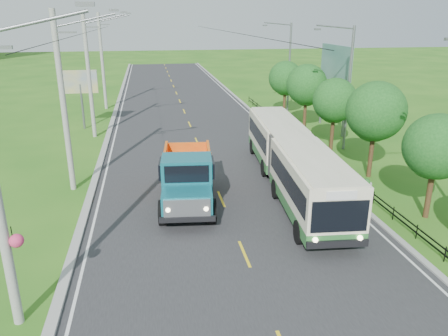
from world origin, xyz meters
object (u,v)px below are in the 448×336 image
object	(u,v)px
tree_fourth	(335,102)
tree_back	(285,80)
billboard_right	(335,69)
pole_mid	(89,75)
streetlight_mid	(347,84)
planter_far	(284,123)
pole_near	(64,103)
tree_fifth	(307,87)
tree_third	(375,114)
streetlight_far	(288,65)
pole_far	(103,61)
planter_near	(366,185)
dump_truck	(187,175)
billboard_left	(80,86)
bus	(292,157)
planter_mid	(316,147)
tree_second	(436,149)

from	to	relation	value
tree_fourth	tree_back	bearing A→B (deg)	90.00
billboard_right	pole_mid	bearing A→B (deg)	177.22
streetlight_mid	planter_far	size ratio (longest dim) A/B	13.54
pole_near	tree_fifth	size ratio (longest dim) A/B	1.72
tree_third	streetlight_far	distance (m)	19.90
pole_far	tree_back	world-z (taller)	pole_far
billboard_right	tree_fourth	bearing A→B (deg)	-112.64
streetlight_far	planter_near	bearing A→B (deg)	-95.30
planter_far	billboard_right	size ratio (longest dim) A/B	0.09
pole_far	tree_fourth	xyz separation A→B (m)	(18.12, -18.86, -1.51)
tree_fifth	planter_far	distance (m)	4.21
tree_fourth	billboard_right	size ratio (longest dim) A/B	0.74
dump_truck	billboard_left	bearing A→B (deg)	118.26
tree_fourth	planter_far	size ratio (longest dim) A/B	8.06
tree_back	planter_far	size ratio (longest dim) A/B	8.21
streetlight_mid	planter_far	xyz separation A→B (m)	(-2.04, 8.00, -4.62)
streetlight_far	planter_far	bearing A→B (deg)	-108.80
streetlight_mid	pole_mid	bearing A→B (deg)	159.68
billboard_left	bus	distance (m)	21.97
pole_far	planter_mid	xyz separation A→B (m)	(16.86, -19.00, -4.81)
tree_fourth	tree_second	bearing A→B (deg)	-90.00
pole_near	dump_truck	distance (m)	7.96
streetlight_far	planter_near	size ratio (longest dim) A/B	13.54
billboard_left	bus	world-z (taller)	billboard_left
pole_far	tree_fifth	bearing A→B (deg)	-35.36
bus	streetlight_far	bearing A→B (deg)	77.85
pole_far	tree_third	bearing A→B (deg)	-53.91
planter_mid	bus	distance (m)	8.32
pole_mid	streetlight_mid	world-z (taller)	pole_mid
pole_near	billboard_right	bearing A→B (deg)	28.14
streetlight_far	pole_mid	bearing A→B (deg)	-159.68
planter_mid	billboard_right	size ratio (longest dim) A/B	0.09
tree_third	tree_fifth	size ratio (longest dim) A/B	1.03
tree_third	dump_truck	xyz separation A→B (m)	(-11.72, -2.41, -2.32)
tree_second	tree_third	xyz separation A→B (m)	(0.00, 6.00, 0.47)
pole_near	planter_far	xyz separation A→B (m)	(16.86, 13.00, -4.81)
billboard_right	planter_near	bearing A→B (deg)	-104.80
pole_near	tree_second	xyz separation A→B (m)	(18.12, -6.86, -1.57)
streetlight_mid	planter_near	world-z (taller)	streetlight_mid
tree_fifth	pole_far	bearing A→B (deg)	144.64
streetlight_far	pole_near	bearing A→B (deg)	-134.86
tree_fourth	planter_near	world-z (taller)	tree_fourth
pole_mid	dump_truck	bearing A→B (deg)	-67.27
tree_second	tree_fourth	distance (m)	12.00
pole_far	tree_fifth	size ratio (longest dim) A/B	1.72
tree_second	billboard_left	bearing A→B (deg)	131.52
billboard_right	tree_second	bearing A→B (deg)	-97.79
tree_fourth	streetlight_mid	distance (m)	1.54
tree_fifth	planter_near	world-z (taller)	tree_fifth
pole_mid	dump_truck	world-z (taller)	pole_mid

